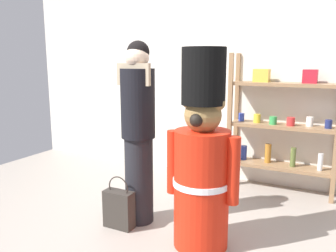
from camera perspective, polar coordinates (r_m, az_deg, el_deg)
The scene contains 6 objects.
ground_plane at distance 3.05m, azimuth -4.15°, elevation -20.14°, with size 6.40×6.40×0.00m, color #9E9389.
back_wall at distance 4.64m, azimuth 10.03°, elevation 7.37°, with size 6.40×0.12×2.60m, color silver.
merchandise_shelf at distance 4.31m, azimuth 18.31°, elevation 0.60°, with size 1.25×0.35×1.66m.
teddy_bear_guard at distance 2.87m, azimuth 5.64°, elevation -6.06°, with size 0.64×0.48×1.67m.
person_shopper at distance 3.26m, azimuth -4.95°, elevation -0.61°, with size 0.34×0.32×1.74m.
shopping_bag at distance 3.38m, azimuth -8.14°, elevation -13.38°, with size 0.29×0.13×0.51m.
Camera 1 is at (1.38, -2.22, 1.57)m, focal length 36.79 mm.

